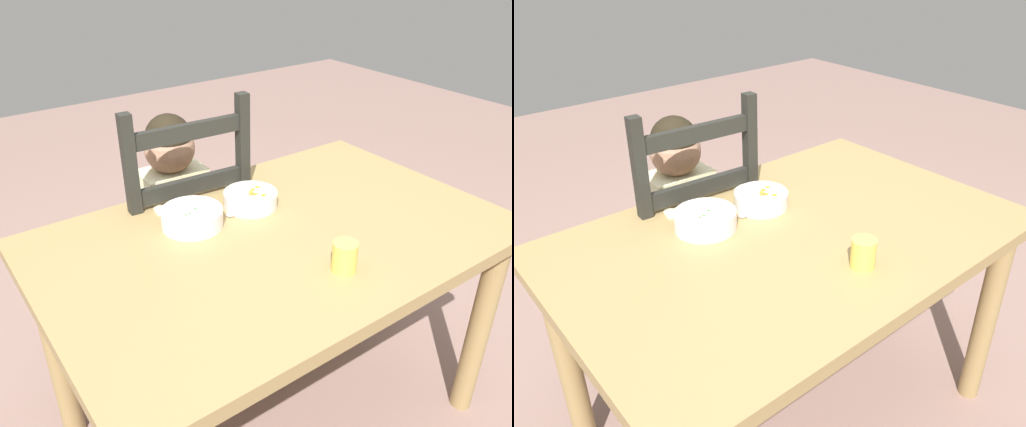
{
  "view_description": "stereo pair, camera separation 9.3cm",
  "coord_description": "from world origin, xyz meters",
  "views": [
    {
      "loc": [
        -0.79,
        -1.0,
        1.51
      ],
      "look_at": [
        -0.03,
        0.05,
        0.8
      ],
      "focal_mm": 36.92,
      "sensor_mm": 36.0,
      "label": 1
    },
    {
      "loc": [
        -0.87,
        -0.94,
        1.51
      ],
      "look_at": [
        -0.03,
        0.05,
        0.8
      ],
      "focal_mm": 36.92,
      "sensor_mm": 36.0,
      "label": 2
    }
  ],
  "objects": [
    {
      "name": "dining_chair",
      "position": [
        -0.07,
        0.47,
        0.49
      ],
      "size": [
        0.45,
        0.45,
        1.06
      ],
      "color": "black",
      "rests_on": "ground"
    },
    {
      "name": "dining_table",
      "position": [
        0.0,
        0.0,
        0.64
      ],
      "size": [
        1.31,
        0.85,
        0.75
      ],
      "color": "#997D4C",
      "rests_on": "ground"
    },
    {
      "name": "bowl_of_peas",
      "position": [
        -0.17,
        0.17,
        0.78
      ],
      "size": [
        0.18,
        0.18,
        0.06
      ],
      "color": "white",
      "rests_on": "dining_table"
    },
    {
      "name": "child_figure",
      "position": [
        -0.07,
        0.47,
        0.65
      ],
      "size": [
        0.32,
        0.31,
        0.98
      ],
      "color": "beige",
      "rests_on": "ground"
    },
    {
      "name": "bowl_of_carrots",
      "position": [
        0.03,
        0.17,
        0.77
      ],
      "size": [
        0.16,
        0.16,
        0.05
      ],
      "color": "white",
      "rests_on": "dining_table"
    },
    {
      "name": "spoon",
      "position": [
        -0.02,
        0.16,
        0.75
      ],
      "size": [
        0.14,
        0.03,
        0.01
      ],
      "color": "silver",
      "rests_on": "dining_table"
    },
    {
      "name": "drinking_cup",
      "position": [
        0.02,
        -0.24,
        0.79
      ],
      "size": [
        0.06,
        0.06,
        0.08
      ],
      "primitive_type": "cylinder",
      "color": "#EACE53",
      "rests_on": "dining_table"
    },
    {
      "name": "ground_plane",
      "position": [
        0.0,
        0.0,
        0.0
      ],
      "size": [
        8.0,
        8.0,
        0.0
      ],
      "primitive_type": "plane",
      "color": "gray"
    }
  ]
}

